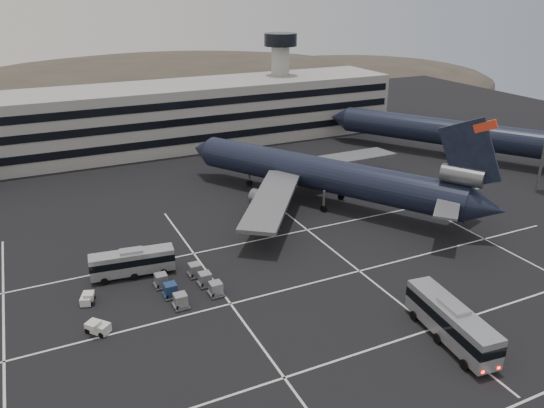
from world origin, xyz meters
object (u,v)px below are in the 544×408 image
Objects in this scene: bus_near at (451,321)px; bus_far at (132,262)px; tug_a at (87,298)px; trijet_main at (326,175)px; uld_cluster at (188,285)px.

bus_near is 38.69m from bus_far.
bus_far reaches higher than tug_a.
bus_near is at bearing -132.29° from trijet_main.
uld_cluster is at bearing 142.11° from bus_near.
trijet_main reaches higher than bus_near.
trijet_main is 20.29× the size of tug_a.
tug_a is at bearing 130.03° from bus_far.
bus_far reaches higher than uld_cluster.
tug_a is at bearing 168.70° from trijet_main.
trijet_main is 36.33m from bus_far.
tug_a is at bearing 168.01° from uld_cluster.
bus_far is at bearing 128.70° from uld_cluster.
bus_near is at bearing -44.29° from uld_cluster.
trijet_main is at bearing 30.11° from uld_cluster.
bus_far is at bearing 140.59° from bus_near.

